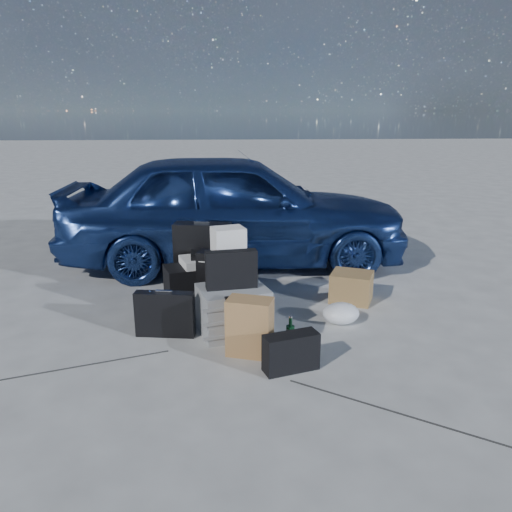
{
  "coord_description": "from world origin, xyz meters",
  "views": [
    {
      "loc": [
        -0.21,
        -3.84,
        1.83
      ],
      "look_at": [
        0.11,
        0.85,
        0.46
      ],
      "focal_mm": 35.0,
      "sensor_mm": 36.0,
      "label": 1
    }
  ],
  "objects_px": {
    "car": "(234,208)",
    "green_bottle": "(290,333)",
    "pelican_case": "(233,310)",
    "duffel_bag": "(205,283)",
    "suitcase_left": "(203,259)",
    "cardboard_box": "(351,287)",
    "suitcase_right": "(227,285)",
    "briefcase": "(165,314)"
  },
  "relations": [
    {
      "from": "suitcase_right",
      "to": "green_bottle",
      "type": "relative_size",
      "value": 2.33
    },
    {
      "from": "car",
      "to": "briefcase",
      "type": "relative_size",
      "value": 8.23
    },
    {
      "from": "suitcase_right",
      "to": "green_bottle",
      "type": "height_order",
      "value": "suitcase_right"
    },
    {
      "from": "suitcase_left",
      "to": "cardboard_box",
      "type": "xyz_separation_m",
      "value": [
        1.47,
        -0.33,
        -0.22
      ]
    },
    {
      "from": "briefcase",
      "to": "cardboard_box",
      "type": "distance_m",
      "value": 1.89
    },
    {
      "from": "duffel_bag",
      "to": "green_bottle",
      "type": "height_order",
      "value": "duffel_bag"
    },
    {
      "from": "cardboard_box",
      "to": "car",
      "type": "bearing_deg",
      "value": 129.79
    },
    {
      "from": "green_bottle",
      "to": "car",
      "type": "bearing_deg",
      "value": 99.1
    },
    {
      "from": "pelican_case",
      "to": "suitcase_right",
      "type": "height_order",
      "value": "suitcase_right"
    },
    {
      "from": "pelican_case",
      "to": "suitcase_left",
      "type": "bearing_deg",
      "value": 90.21
    },
    {
      "from": "suitcase_left",
      "to": "green_bottle",
      "type": "xyz_separation_m",
      "value": [
        0.73,
        -1.33,
        -0.24
      ]
    },
    {
      "from": "duffel_bag",
      "to": "suitcase_left",
      "type": "bearing_deg",
      "value": 77.4
    },
    {
      "from": "pelican_case",
      "to": "suitcase_right",
      "type": "bearing_deg",
      "value": 82.15
    },
    {
      "from": "car",
      "to": "cardboard_box",
      "type": "distance_m",
      "value": 1.84
    },
    {
      "from": "pelican_case",
      "to": "green_bottle",
      "type": "distance_m",
      "value": 0.57
    },
    {
      "from": "pelican_case",
      "to": "briefcase",
      "type": "bearing_deg",
      "value": 167.18
    },
    {
      "from": "pelican_case",
      "to": "suitcase_left",
      "type": "xyz_separation_m",
      "value": [
        -0.28,
        0.98,
        0.17
      ]
    },
    {
      "from": "briefcase",
      "to": "suitcase_left",
      "type": "relative_size",
      "value": 0.67
    },
    {
      "from": "suitcase_left",
      "to": "suitcase_right",
      "type": "distance_m",
      "value": 0.71
    },
    {
      "from": "suitcase_left",
      "to": "green_bottle",
      "type": "distance_m",
      "value": 1.53
    },
    {
      "from": "suitcase_left",
      "to": "cardboard_box",
      "type": "distance_m",
      "value": 1.52
    },
    {
      "from": "suitcase_left",
      "to": "suitcase_right",
      "type": "relative_size",
      "value": 1.19
    },
    {
      "from": "duffel_bag",
      "to": "pelican_case",
      "type": "bearing_deg",
      "value": -88.04
    },
    {
      "from": "suitcase_left",
      "to": "duffel_bag",
      "type": "bearing_deg",
      "value": -74.92
    },
    {
      "from": "car",
      "to": "suitcase_left",
      "type": "bearing_deg",
      "value": 160.9
    },
    {
      "from": "car",
      "to": "green_bottle",
      "type": "relative_size",
      "value": 15.24
    },
    {
      "from": "suitcase_left",
      "to": "cardboard_box",
      "type": "bearing_deg",
      "value": -2.27
    },
    {
      "from": "suitcase_left",
      "to": "cardboard_box",
      "type": "height_order",
      "value": "suitcase_left"
    },
    {
      "from": "pelican_case",
      "to": "cardboard_box",
      "type": "distance_m",
      "value": 1.36
    },
    {
      "from": "pelican_case",
      "to": "suitcase_left",
      "type": "relative_size",
      "value": 0.75
    },
    {
      "from": "pelican_case",
      "to": "suitcase_left",
      "type": "height_order",
      "value": "suitcase_left"
    },
    {
      "from": "pelican_case",
      "to": "duffel_bag",
      "type": "height_order",
      "value": "pelican_case"
    },
    {
      "from": "cardboard_box",
      "to": "suitcase_left",
      "type": "bearing_deg",
      "value": 167.49
    },
    {
      "from": "pelican_case",
      "to": "duffel_bag",
      "type": "xyz_separation_m",
      "value": [
        -0.26,
        0.74,
        -0.01
      ]
    },
    {
      "from": "briefcase",
      "to": "suitcase_right",
      "type": "bearing_deg",
      "value": 41.76
    },
    {
      "from": "suitcase_right",
      "to": "duffel_bag",
      "type": "xyz_separation_m",
      "value": [
        -0.22,
        0.42,
        -0.12
      ]
    },
    {
      "from": "briefcase",
      "to": "car",
      "type": "bearing_deg",
      "value": 80.68
    },
    {
      "from": "duffel_bag",
      "to": "car",
      "type": "bearing_deg",
      "value": 57.88
    },
    {
      "from": "cardboard_box",
      "to": "green_bottle",
      "type": "distance_m",
      "value": 1.25
    },
    {
      "from": "briefcase",
      "to": "cardboard_box",
      "type": "xyz_separation_m",
      "value": [
        1.76,
        0.68,
        -0.05
      ]
    },
    {
      "from": "car",
      "to": "pelican_case",
      "type": "xyz_separation_m",
      "value": [
        -0.07,
        -2.0,
        -0.49
      ]
    },
    {
      "from": "pelican_case",
      "to": "duffel_bag",
      "type": "distance_m",
      "value": 0.79
    }
  ]
}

